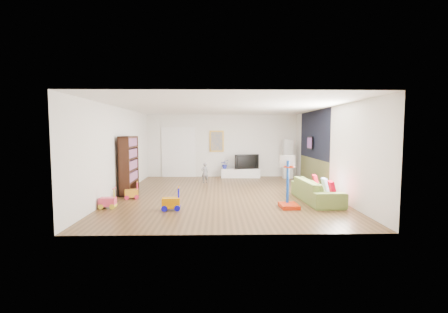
{
  "coord_description": "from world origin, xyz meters",
  "views": [
    {
      "loc": [
        -0.2,
        -9.25,
        1.92
      ],
      "look_at": [
        0.0,
        0.4,
        1.15
      ],
      "focal_mm": 24.0,
      "sensor_mm": 36.0,
      "label": 1
    }
  ],
  "objects_px": {
    "bookshelf": "(129,165)",
    "sofa": "(316,191)",
    "basketball_hoop": "(289,182)",
    "media_console": "(240,173)"
  },
  "relations": [
    {
      "from": "basketball_hoop",
      "to": "bookshelf",
      "type": "bearing_deg",
      "value": 154.57
    },
    {
      "from": "media_console",
      "to": "bookshelf",
      "type": "distance_m",
      "value": 5.01
    },
    {
      "from": "bookshelf",
      "to": "media_console",
      "type": "bearing_deg",
      "value": 38.23
    },
    {
      "from": "media_console",
      "to": "basketball_hoop",
      "type": "height_order",
      "value": "basketball_hoop"
    },
    {
      "from": "bookshelf",
      "to": "basketball_hoop",
      "type": "bearing_deg",
      "value": -25.11
    },
    {
      "from": "bookshelf",
      "to": "sofa",
      "type": "height_order",
      "value": "bookshelf"
    },
    {
      "from": "bookshelf",
      "to": "sofa",
      "type": "relative_size",
      "value": 0.87
    },
    {
      "from": "bookshelf",
      "to": "basketball_hoop",
      "type": "xyz_separation_m",
      "value": [
        4.63,
        -1.97,
        -0.24
      ]
    },
    {
      "from": "media_console",
      "to": "bookshelf",
      "type": "bearing_deg",
      "value": -138.77
    },
    {
      "from": "media_console",
      "to": "sofa",
      "type": "xyz_separation_m",
      "value": [
        1.79,
        -4.47,
        0.11
      ]
    }
  ]
}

